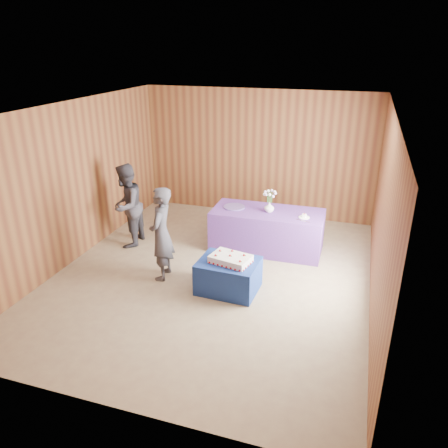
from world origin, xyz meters
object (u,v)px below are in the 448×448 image
at_px(sheet_cake, 231,259).
at_px(guest_right, 127,206).
at_px(guest_left, 161,234).
at_px(serving_table, 267,230).
at_px(cake_table, 228,276).
at_px(vase, 269,207).

height_order(sheet_cake, guest_right, guest_right).
bearing_deg(guest_left, serving_table, 130.26).
bearing_deg(serving_table, cake_table, -99.45).
bearing_deg(vase, cake_table, -99.87).
relative_size(cake_table, serving_table, 0.45).
distance_m(cake_table, sheet_cake, 0.31).
bearing_deg(guest_right, sheet_cake, 60.83).
bearing_deg(guest_left, vase, 129.08).
xyz_separation_m(sheet_cake, guest_left, (-1.17, 0.09, 0.21)).
bearing_deg(serving_table, vase, -48.85).
distance_m(vase, guest_right, 2.62).
distance_m(cake_table, guest_right, 2.55).
height_order(serving_table, guest_right, guest_right).
height_order(vase, guest_right, guest_right).
relative_size(sheet_cake, guest_left, 0.44).
xyz_separation_m(serving_table, guest_left, (-1.38, -1.54, 0.39)).
height_order(vase, guest_left, guest_left).
height_order(cake_table, sheet_cake, sheet_cake).
distance_m(serving_table, vase, 0.47).
distance_m(sheet_cake, guest_right, 2.55).
relative_size(guest_left, guest_right, 0.98).
bearing_deg(serving_table, guest_left, -132.70).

